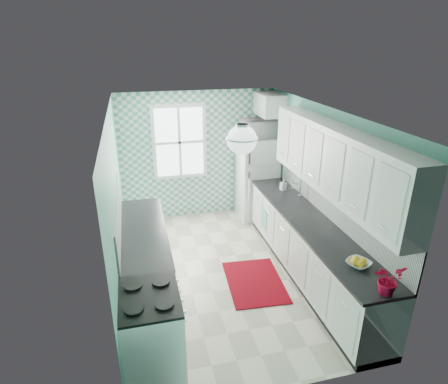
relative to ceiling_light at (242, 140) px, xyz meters
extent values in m
cube|color=beige|center=(0.00, 0.80, -2.33)|extent=(3.00, 4.40, 0.02)
cube|color=white|center=(0.00, 0.80, 0.19)|extent=(3.00, 4.40, 0.02)
cube|color=#5CAD97|center=(0.00, 3.01, -1.07)|extent=(3.00, 0.02, 2.50)
cube|color=#5CAD97|center=(0.00, -1.41, -1.07)|extent=(3.00, 0.02, 2.50)
cube|color=#5CAD97|center=(-1.51, 0.80, -1.07)|extent=(0.02, 4.40, 2.50)
cube|color=#5CAD97|center=(1.51, 0.80, -1.07)|extent=(0.02, 4.40, 2.50)
cube|color=#4F9E8C|center=(0.00, 2.99, -1.07)|extent=(3.00, 0.01, 2.50)
cube|color=white|center=(-0.35, 2.96, -0.77)|extent=(1.04, 0.05, 1.44)
cube|color=white|center=(-0.35, 2.95, -0.77)|extent=(0.90, 0.02, 1.30)
cube|color=white|center=(1.49, 0.40, -1.13)|extent=(0.02, 3.60, 0.51)
cube|color=white|center=(-1.49, 0.73, -1.13)|extent=(0.02, 2.15, 0.51)
cube|color=white|center=(1.33, 0.20, -0.42)|extent=(0.33, 3.20, 0.90)
cube|color=white|center=(1.30, 2.63, -0.07)|extent=(0.40, 0.74, 0.40)
cylinder|color=silver|center=(0.00, 0.00, 0.16)|extent=(0.14, 0.14, 0.04)
cylinder|color=silver|center=(0.00, 0.00, 0.09)|extent=(0.02, 0.02, 0.12)
sphere|color=white|center=(0.00, 0.00, 0.00)|extent=(0.34, 0.34, 0.34)
cube|color=white|center=(1.20, 0.40, -1.87)|extent=(0.60, 3.60, 0.90)
cube|color=black|center=(1.19, 0.40, -1.40)|extent=(0.63, 3.60, 0.04)
cube|color=white|center=(-1.20, 0.73, -1.87)|extent=(0.60, 2.15, 0.90)
cube|color=black|center=(-1.19, 0.73, -1.40)|extent=(0.63, 2.15, 0.04)
cube|color=white|center=(1.11, 2.60, -1.50)|extent=(0.71, 0.67, 1.64)
cube|color=silver|center=(1.11, 2.26, -1.13)|extent=(0.70, 0.01, 0.02)
cube|color=silver|center=(0.82, 2.25, -0.93)|extent=(0.03, 0.03, 0.30)
cube|color=silver|center=(0.82, 2.25, -1.50)|extent=(0.03, 0.03, 0.54)
cube|color=silver|center=(-1.20, -0.79, -1.84)|extent=(0.63, 0.79, 0.94)
cube|color=black|center=(-1.20, -0.79, -1.37)|extent=(0.63, 0.79, 0.03)
cube|color=black|center=(-0.88, -0.79, -1.78)|extent=(0.01, 0.52, 0.31)
cube|color=silver|center=(1.20, 1.23, -1.40)|extent=(0.51, 0.43, 0.12)
cylinder|color=silver|center=(1.38, 1.23, -1.20)|extent=(0.02, 0.02, 0.30)
torus|color=silver|center=(1.31, 1.23, -1.01)|extent=(0.16, 0.02, 0.16)
cube|color=maroon|center=(0.37, 0.43, -2.32)|extent=(0.89, 1.21, 0.02)
cube|color=#5F9A9B|center=(0.89, 1.50, -1.84)|extent=(0.09, 0.23, 0.36)
imported|color=silver|center=(1.20, -0.79, -1.35)|extent=(0.35, 0.35, 0.07)
imported|color=#A4100D|center=(1.20, -1.29, -1.22)|extent=(0.36, 0.34, 0.33)
imported|color=#90A4AB|center=(1.25, 1.62, -1.28)|extent=(0.11, 0.11, 0.20)
imported|color=silver|center=(1.11, 2.60, -0.51)|extent=(0.64, 0.45, 0.34)
camera|label=1|loc=(-1.20, -3.98, 1.07)|focal=30.00mm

